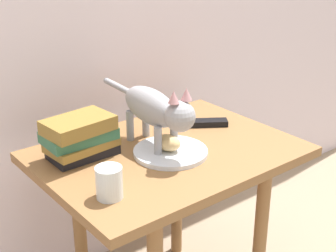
{
  "coord_description": "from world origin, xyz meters",
  "views": [
    {
      "loc": [
        -0.86,
        -1.08,
        1.26
      ],
      "look_at": [
        0.0,
        0.0,
        0.68
      ],
      "focal_mm": 52.63,
      "sensor_mm": 36.0,
      "label": 1
    }
  ],
  "objects_px": {
    "side_table": "(168,175)",
    "tv_remote": "(206,123)",
    "candle_jar": "(109,184)",
    "plate": "(170,152)",
    "bread_roll": "(168,143)",
    "cat": "(156,109)",
    "book_stack": "(80,137)"
  },
  "relations": [
    {
      "from": "candle_jar",
      "to": "book_stack",
      "type": "bearing_deg",
      "value": 77.02
    },
    {
      "from": "side_table",
      "to": "tv_remote",
      "type": "height_order",
      "value": "tv_remote"
    },
    {
      "from": "candle_jar",
      "to": "bread_roll",
      "type": "bearing_deg",
      "value": 20.6
    },
    {
      "from": "book_stack",
      "to": "tv_remote",
      "type": "height_order",
      "value": "book_stack"
    },
    {
      "from": "side_table",
      "to": "cat",
      "type": "distance_m",
      "value": 0.23
    },
    {
      "from": "side_table",
      "to": "bread_roll",
      "type": "distance_m",
      "value": 0.13
    },
    {
      "from": "side_table",
      "to": "plate",
      "type": "height_order",
      "value": "plate"
    },
    {
      "from": "side_table",
      "to": "book_stack",
      "type": "distance_m",
      "value": 0.31
    },
    {
      "from": "candle_jar",
      "to": "cat",
      "type": "bearing_deg",
      "value": 30.29
    },
    {
      "from": "bread_roll",
      "to": "cat",
      "type": "relative_size",
      "value": 0.17
    },
    {
      "from": "candle_jar",
      "to": "plate",
      "type": "bearing_deg",
      "value": 19.71
    },
    {
      "from": "side_table",
      "to": "bread_roll",
      "type": "height_order",
      "value": "bread_roll"
    },
    {
      "from": "book_stack",
      "to": "candle_jar",
      "type": "distance_m",
      "value": 0.26
    },
    {
      "from": "book_stack",
      "to": "tv_remote",
      "type": "bearing_deg",
      "value": -5.85
    },
    {
      "from": "bread_roll",
      "to": "plate",
      "type": "bearing_deg",
      "value": -18.99
    },
    {
      "from": "book_stack",
      "to": "candle_jar",
      "type": "bearing_deg",
      "value": -102.98
    },
    {
      "from": "book_stack",
      "to": "side_table",
      "type": "bearing_deg",
      "value": -26.9
    },
    {
      "from": "cat",
      "to": "book_stack",
      "type": "distance_m",
      "value": 0.24
    },
    {
      "from": "bread_roll",
      "to": "book_stack",
      "type": "xyz_separation_m",
      "value": [
        -0.22,
        0.15,
        0.03
      ]
    },
    {
      "from": "tv_remote",
      "to": "side_table",
      "type": "bearing_deg",
      "value": -127.78
    },
    {
      "from": "cat",
      "to": "candle_jar",
      "type": "xyz_separation_m",
      "value": [
        -0.27,
        -0.16,
        -0.09
      ]
    },
    {
      "from": "tv_remote",
      "to": "plate",
      "type": "bearing_deg",
      "value": -122.65
    },
    {
      "from": "plate",
      "to": "candle_jar",
      "type": "height_order",
      "value": "candle_jar"
    },
    {
      "from": "plate",
      "to": "candle_jar",
      "type": "relative_size",
      "value": 2.67
    },
    {
      "from": "plate",
      "to": "book_stack",
      "type": "xyz_separation_m",
      "value": [
        -0.22,
        0.15,
        0.06
      ]
    },
    {
      "from": "bread_roll",
      "to": "book_stack",
      "type": "bearing_deg",
      "value": 146.01
    },
    {
      "from": "book_stack",
      "to": "bread_roll",
      "type": "bearing_deg",
      "value": -33.99
    },
    {
      "from": "plate",
      "to": "cat",
      "type": "bearing_deg",
      "value": 101.87
    },
    {
      "from": "side_table",
      "to": "book_stack",
      "type": "relative_size",
      "value": 3.6
    },
    {
      "from": "cat",
      "to": "tv_remote",
      "type": "relative_size",
      "value": 3.2
    },
    {
      "from": "cat",
      "to": "tv_remote",
      "type": "xyz_separation_m",
      "value": [
        0.25,
        0.04,
        -0.12
      ]
    },
    {
      "from": "bread_roll",
      "to": "tv_remote",
      "type": "relative_size",
      "value": 0.53
    }
  ]
}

